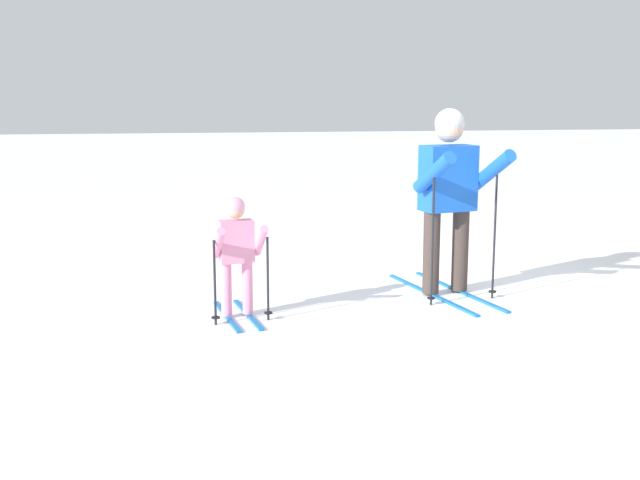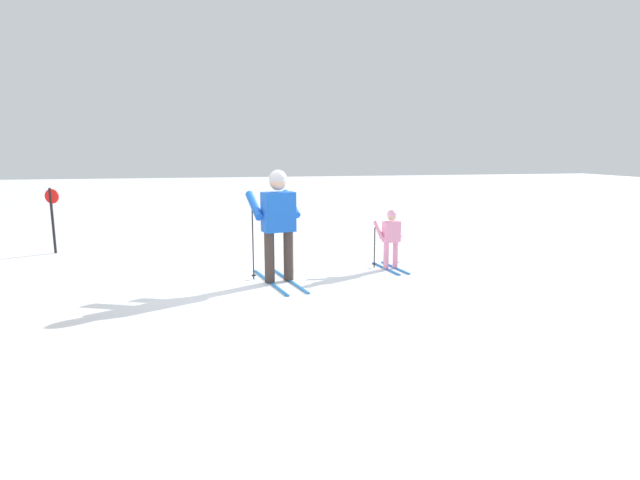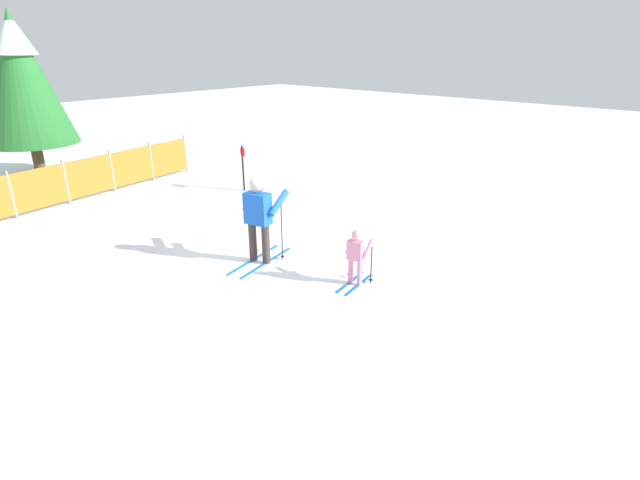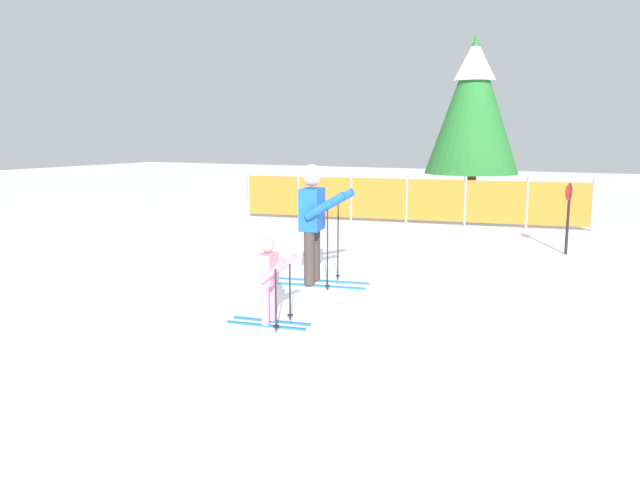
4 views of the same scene
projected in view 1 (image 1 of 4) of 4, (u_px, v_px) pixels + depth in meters
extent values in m
plane|color=white|center=(473.00, 292.00, 7.51)|extent=(60.00, 60.00, 0.00)
cube|color=#1966B2|center=(459.00, 291.00, 7.51)|extent=(1.58, 0.38, 0.02)
cube|color=#1966B2|center=(430.00, 294.00, 7.40)|extent=(1.58, 0.38, 0.02)
cylinder|color=#3F332D|center=(460.00, 250.00, 7.44)|extent=(0.15, 0.15, 0.76)
cylinder|color=#3F332D|center=(431.00, 252.00, 7.33)|extent=(0.15, 0.15, 0.76)
cube|color=blue|center=(448.00, 178.00, 7.26)|extent=(0.36, 0.52, 0.59)
cylinder|color=blue|center=(493.00, 170.00, 7.11)|extent=(0.60, 0.24, 0.41)
cylinder|color=blue|center=(434.00, 173.00, 6.89)|extent=(0.60, 0.24, 0.41)
sphere|color=#D8AD8C|center=(449.00, 128.00, 7.18)|extent=(0.25, 0.25, 0.25)
sphere|color=silver|center=(450.00, 123.00, 7.17)|extent=(0.27, 0.27, 0.27)
cylinder|color=black|center=(495.00, 234.00, 7.18)|extent=(0.02, 0.02, 1.18)
cylinder|color=black|center=(492.00, 292.00, 7.28)|extent=(0.07, 0.07, 0.01)
cylinder|color=black|center=(433.00, 239.00, 6.95)|extent=(0.02, 0.02, 1.18)
cylinder|color=black|center=(431.00, 298.00, 7.05)|extent=(0.07, 0.07, 0.01)
cube|color=#1966B2|center=(248.00, 314.00, 6.72)|extent=(0.94, 0.19, 0.02)
cube|color=#1966B2|center=(227.00, 316.00, 6.66)|extent=(0.94, 0.19, 0.02)
cylinder|color=pink|center=(247.00, 287.00, 6.67)|extent=(0.09, 0.09, 0.45)
cylinder|color=pink|center=(226.00, 289.00, 6.62)|extent=(0.09, 0.09, 0.45)
cube|color=pink|center=(236.00, 241.00, 6.57)|extent=(0.20, 0.30, 0.35)
cylinder|color=pink|center=(261.00, 241.00, 6.50)|extent=(0.32, 0.12, 0.29)
cylinder|color=pink|center=(218.00, 243.00, 6.39)|extent=(0.32, 0.12, 0.29)
sphere|color=#D8AD8C|center=(235.00, 210.00, 6.53)|extent=(0.15, 0.15, 0.15)
sphere|color=pink|center=(235.00, 207.00, 6.52)|extent=(0.16, 0.16, 0.16)
cylinder|color=black|center=(268.00, 279.00, 6.53)|extent=(0.02, 0.02, 0.69)
cylinder|color=black|center=(268.00, 313.00, 6.58)|extent=(0.07, 0.07, 0.01)
cylinder|color=black|center=(215.00, 283.00, 6.39)|extent=(0.02, 0.02, 0.69)
cylinder|color=black|center=(216.00, 318.00, 6.45)|extent=(0.07, 0.07, 0.01)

